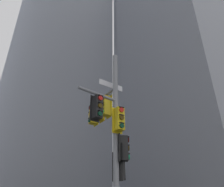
% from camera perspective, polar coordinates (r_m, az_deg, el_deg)
% --- Properties ---
extents(building_tower_right, '(17.20, 17.20, 42.42)m').
position_cam_1_polar(building_tower_right, '(33.23, 20.66, 10.11)').
color(building_tower_right, '#9399A3').
rests_on(building_tower_right, ground).
extents(building_mid_block, '(14.07, 14.07, 52.54)m').
position_cam_1_polar(building_mid_block, '(40.81, -13.07, 9.92)').
color(building_mid_block, '#9399A3').
rests_on(building_mid_block, ground).
extents(signal_pole_assembly, '(2.49, 3.04, 8.64)m').
position_cam_1_polar(signal_pole_assembly, '(9.91, -0.56, -8.93)').
color(signal_pole_assembly, gray).
rests_on(signal_pole_assembly, ground).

